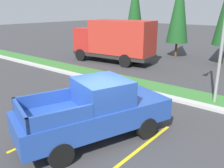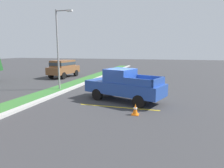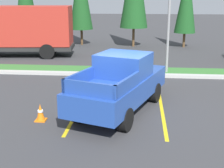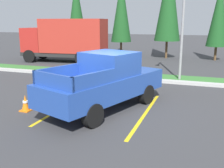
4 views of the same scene
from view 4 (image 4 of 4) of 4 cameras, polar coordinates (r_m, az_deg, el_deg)
ground_plane at (r=9.94m, az=-0.12°, el=-5.26°), size 120.00×120.00×0.00m
parking_line_near at (r=10.51m, az=-9.55°, el=-4.39°), size 0.12×4.80×0.01m
parking_line_far at (r=9.45m, az=7.23°, el=-6.35°), size 0.12×4.80×0.01m
curb_strip at (r=14.56m, az=6.56°, el=0.96°), size 56.00×0.40×0.15m
grass_median at (r=15.62m, az=7.48°, el=1.61°), size 56.00×1.80×0.06m
pickup_truck_main at (r=9.63m, az=-1.46°, el=0.55°), size 3.52×5.55×2.10m
cargo_truck_distant at (r=21.71m, az=-9.88°, el=9.63°), size 7.00×3.09×3.40m
street_light at (r=14.67m, az=15.19°, el=15.26°), size 0.24×1.49×6.47m
cypress_tree_leftmost at (r=27.35m, az=-7.73°, el=15.72°), size 1.93×1.93×7.43m
cypress_tree_left_inner at (r=25.44m, az=2.04°, el=15.94°), size 1.92×1.92×7.37m
cypress_tree_right_inner at (r=23.77m, az=22.18°, el=14.00°), size 1.70×1.70×6.53m
traffic_cone at (r=10.06m, az=-18.26°, el=-3.98°), size 0.36×0.36×0.60m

